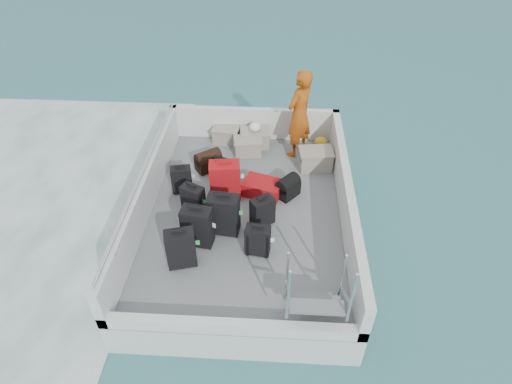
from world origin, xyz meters
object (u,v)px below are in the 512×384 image
suitcase_4 (224,215)px  suitcase_6 (258,241)px  crate_3 (315,160)px  suitcase_0 (181,249)px  passenger (299,114)px  crate_0 (226,135)px  crate_2 (255,139)px  suitcase_2 (182,180)px  suitcase_8 (263,188)px  suitcase_1 (193,200)px  suitcase_7 (262,212)px  suitcase_5 (225,181)px  crate_1 (248,147)px  suitcase_3 (198,227)px

suitcase_4 → suitcase_6: suitcase_4 is taller
crate_3 → suitcase_0: bearing=-129.0°
passenger → suitcase_6: bearing=25.3°
suitcase_4 → crate_0: size_ratio=1.39×
suitcase_0 → crate_3: (2.16, 2.66, -0.15)m
crate_2 → suitcase_2: bearing=-128.0°
suitcase_2 → crate_2: 2.05m
crate_0 → suitcase_8: bearing=-63.3°
crate_0 → crate_3: size_ratio=0.85×
suitcase_1 → crate_2: (0.94, 2.20, -0.11)m
suitcase_0 → suitcase_8: bearing=41.9°
suitcase_7 → suitcase_5: bearing=100.6°
suitcase_1 → suitcase_8: bearing=53.7°
crate_1 → suitcase_5: bearing=-102.0°
suitcase_2 → suitcase_1: bearing=-72.8°
suitcase_8 → crate_0: (-0.87, 1.72, 0.02)m
suitcase_3 → suitcase_4: suitcase_4 is taller
passenger → crate_3: bearing=73.3°
crate_3 → suitcase_7: bearing=-119.9°
suitcase_2 → suitcase_8: suitcase_2 is taller
suitcase_6 → passenger: passenger is taller
suitcase_3 → crate_0: size_ratio=1.36×
suitcase_0 → crate_2: suitcase_0 is taller
suitcase_2 → suitcase_4: suitcase_4 is taller
suitcase_5 → suitcase_6: size_ratio=1.39×
suitcase_7 → suitcase_0: bearing=-176.1°
crate_0 → crate_1: bearing=-40.7°
suitcase_4 → crate_1: 2.34m
suitcase_4 → suitcase_7: bearing=24.4°
crate_0 → crate_3: 2.05m
suitcase_7 → crate_0: suitcase_7 is taller
suitcase_4 → suitcase_8: bearing=65.9°
suitcase_5 → suitcase_8: bearing=4.2°
suitcase_8 → crate_2: crate_2 is taller
crate_0 → suitcase_4: bearing=-84.3°
suitcase_5 → crate_0: suitcase_5 is taller
suitcase_4 → suitcase_7: size_ratio=1.34×
suitcase_6 → crate_3: suitcase_6 is taller
suitcase_5 → suitcase_7: (0.70, -0.68, -0.10)m
suitcase_6 → crate_3: 2.57m
suitcase_2 → suitcase_0: bearing=-90.3°
suitcase_4 → crate_3: 2.50m
suitcase_1 → suitcase_6: bearing=-10.4°
suitcase_2 → crate_3: (2.50, 0.89, -0.08)m
suitcase_3 → passenger: passenger is taller
suitcase_7 → passenger: bearing=38.9°
suitcase_7 → crate_0: (-0.90, 2.54, -0.11)m
suitcase_3 → crate_1: 2.69m
suitcase_8 → suitcase_5: bearing=119.0°
suitcase_4 → suitcase_7: (0.63, 0.21, -0.09)m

